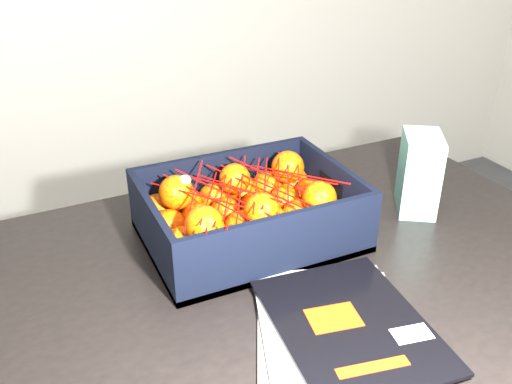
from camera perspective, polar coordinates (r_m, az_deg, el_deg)
name	(u,v)px	position (r m, az deg, el deg)	size (l,w,h in m)	color
table	(275,323)	(1.01, 1.97, -13.19)	(1.21, 0.82, 0.75)	black
magazine_stack	(338,328)	(0.84, 8.33, -13.47)	(0.31, 0.34, 0.02)	beige
produce_crate	(249,220)	(1.02, -0.71, -2.87)	(0.37, 0.28, 0.12)	#8F6242
clementine_heap	(249,213)	(1.02, -0.75, -2.12)	(0.35, 0.26, 0.11)	#F04F05
mesh_net	(247,188)	(0.98, -0.90, 0.37)	(0.30, 0.25, 0.09)	red
retail_carton	(419,173)	(1.15, 16.21, 1.86)	(0.07, 0.11, 0.16)	white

